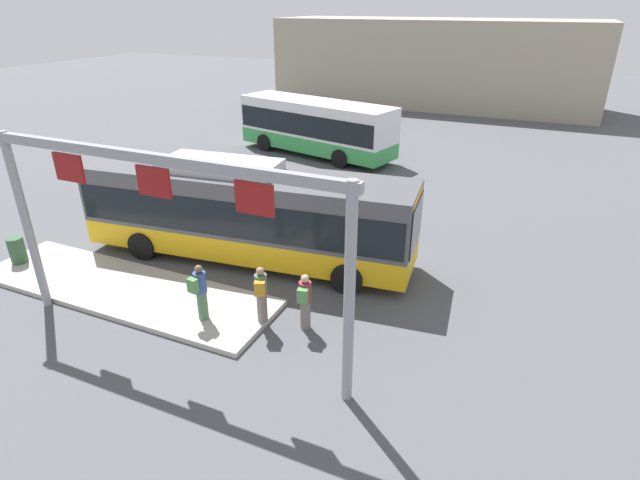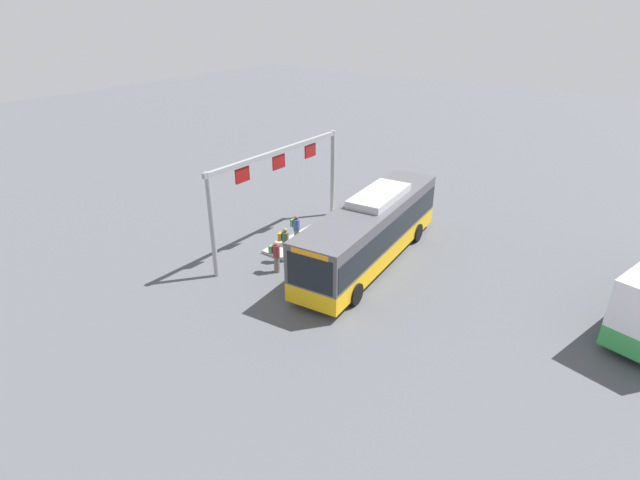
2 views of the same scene
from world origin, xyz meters
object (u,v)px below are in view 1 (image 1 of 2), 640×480
at_px(person_waiting_near, 261,294).
at_px(person_waiting_mid, 200,291).
at_px(bus_main, 246,210).
at_px(person_boarding, 305,301).
at_px(bus_background_left, 316,124).
at_px(trash_bin, 17,250).

relative_size(person_waiting_near, person_waiting_mid, 1.00).
distance_m(bus_main, person_boarding, 4.84).
bearing_deg(person_waiting_mid, bus_background_left, 22.90).
bearing_deg(person_waiting_near, trash_bin, 67.76).
bearing_deg(person_waiting_near, person_waiting_mid, 85.77).
relative_size(person_boarding, trash_bin, 1.86).
bearing_deg(bus_background_left, person_boarding, 127.48).
bearing_deg(person_boarding, bus_main, 38.77).
bearing_deg(bus_background_left, trash_bin, 92.40).
bearing_deg(bus_main, trash_bin, -157.33).
distance_m(bus_main, person_waiting_near, 4.32).
xyz_separation_m(bus_main, person_waiting_mid, (0.94, -3.99, -0.76)).
bearing_deg(trash_bin, person_boarding, 3.68).
height_order(bus_main, trash_bin, bus_main).
bearing_deg(bus_main, person_waiting_mid, -82.73).
xyz_separation_m(bus_background_left, trash_bin, (-3.42, -16.75, -1.17)).
bearing_deg(bus_main, person_boarding, -45.86).
distance_m(person_boarding, person_waiting_near, 1.20).
relative_size(person_boarding, person_waiting_mid, 1.00).
bearing_deg(bus_background_left, person_waiting_near, 123.61).
xyz_separation_m(person_waiting_near, person_waiting_mid, (-1.58, -0.57, 0.00)).
height_order(person_boarding, trash_bin, person_boarding).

